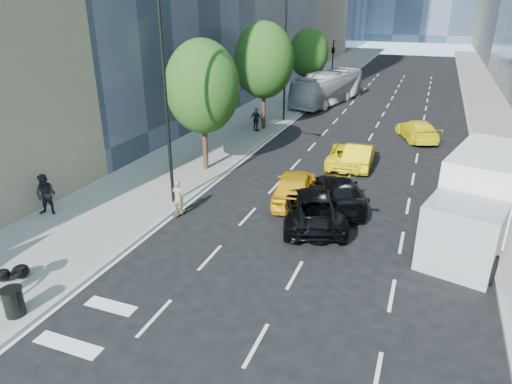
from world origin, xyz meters
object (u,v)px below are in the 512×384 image
at_px(black_sedan_lincoln, 312,205).
at_px(trash_can, 14,302).
at_px(black_sedan_mercedes, 338,192).
at_px(city_bus, 328,88).
at_px(skateboarder, 178,199).
at_px(box_truck, 480,199).

relative_size(black_sedan_lincoln, trash_can, 6.33).
distance_m(black_sedan_mercedes, city_bus, 24.80).
bearing_deg(black_sedan_lincoln, black_sedan_mercedes, -129.83).
xyz_separation_m(black_sedan_lincoln, city_bus, (-5.21, 26.13, 0.75)).
height_order(skateboarder, black_sedan_mercedes, skateboarder).
height_order(box_truck, trash_can, box_truck).
distance_m(skateboarder, box_truck, 13.16).
bearing_deg(city_bus, black_sedan_mercedes, -63.19).
relative_size(skateboarder, black_sedan_mercedes, 0.32).
relative_size(black_sedan_mercedes, city_bus, 0.46).
bearing_deg(city_bus, skateboarder, -78.85).
xyz_separation_m(skateboarder, black_sedan_lincoln, (6.01, 1.67, -0.02)).
bearing_deg(box_truck, skateboarder, -154.43).
bearing_deg(black_sedan_mercedes, trash_can, 36.25).
distance_m(box_truck, trash_can, 17.81).
height_order(black_sedan_mercedes, city_bus, city_bus).
height_order(city_bus, box_truck, box_truck).
distance_m(skateboarder, city_bus, 27.82).
height_order(black_sedan_lincoln, trash_can, black_sedan_lincoln).
relative_size(city_bus, trash_can, 12.14).
bearing_deg(skateboarder, black_sedan_lincoln, -158.84).
xyz_separation_m(skateboarder, trash_can, (-1.00, -8.60, -0.21)).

